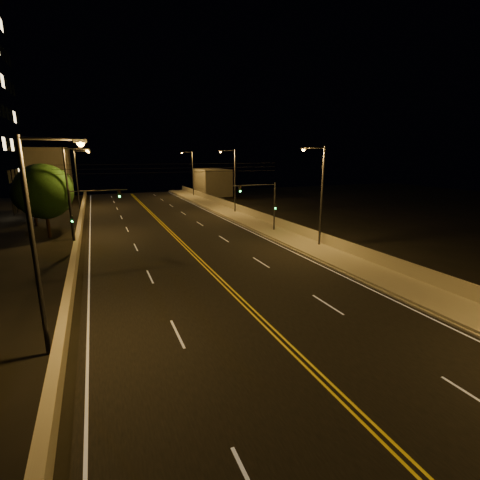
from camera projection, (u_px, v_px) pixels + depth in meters
name	position (u px, v px, depth m)	size (l,w,h in m)	color
ground	(425.00, 479.00, 9.51)	(160.00, 160.00, 0.00)	black
road	(207.00, 267.00, 27.44)	(18.00, 120.00, 0.02)	black
sidewalk	(321.00, 251.00, 31.44)	(3.60, 120.00, 0.30)	gray
curb	(303.00, 254.00, 30.76)	(0.14, 120.00, 0.15)	gray
parapet_wall	(336.00, 243.00, 31.90)	(0.30, 120.00, 1.00)	#AAA38E
jersey_barrier	(72.00, 278.00, 23.73)	(0.45, 120.00, 0.97)	#AAA38E
distant_building_right	(212.00, 182.00, 76.88)	(6.00, 10.00, 5.67)	slate
distant_building_left	(50.00, 173.00, 72.05)	(8.00, 8.00, 10.13)	slate
parapet_rail	(337.00, 237.00, 31.78)	(0.06, 0.06, 120.00)	black
lane_markings	(207.00, 267.00, 27.38)	(17.32, 116.00, 0.00)	silver
streetlight_1	(320.00, 191.00, 32.03)	(2.55, 0.28, 9.42)	#2D2D33
streetlight_2	(233.00, 177.00, 51.56)	(2.55, 0.28, 9.42)	#2D2D33
streetlight_3	(192.00, 171.00, 73.00)	(2.55, 0.28, 9.42)	#2D2D33
streetlight_4	(39.00, 235.00, 14.36)	(2.55, 0.28, 9.42)	#2D2D33
streetlight_5	(70.00, 187.00, 35.57)	(2.55, 0.28, 9.42)	#2D2D33
streetlight_6	(78.00, 176.00, 56.28)	(2.55, 0.28, 9.42)	#2D2D33
traffic_signal_right	(266.00, 201.00, 38.77)	(5.11, 0.31, 5.67)	#2D2D33
traffic_signal_left	(84.00, 211.00, 31.79)	(5.11, 0.31, 5.67)	#2D2D33
overhead_wires	(177.00, 168.00, 34.21)	(22.00, 0.03, 0.83)	black
tree_0	(44.00, 192.00, 36.37)	(5.77, 5.77, 7.82)	black
tree_1	(32.00, 194.00, 42.56)	(4.66, 4.66, 6.32)	black
tree_2	(55.00, 185.00, 52.30)	(5.03, 5.03, 6.81)	black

